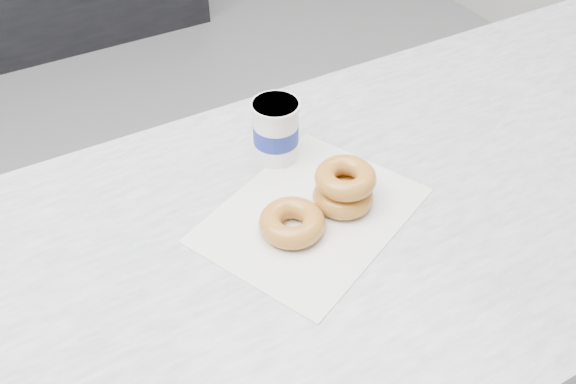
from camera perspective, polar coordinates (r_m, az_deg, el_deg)
name	(u,v)px	position (r m, az deg, el deg)	size (l,w,h in m)	color
ground	(79,369)	(2.01, -18.06, -14.71)	(5.00, 5.00, 0.00)	gray
wax_paper	(311,215)	(1.03, 2.07, -2.03)	(0.34, 0.26, 0.00)	silver
donut_single	(292,223)	(0.99, 0.35, -2.73)	(0.10, 0.10, 0.04)	gold
donut_stack	(344,187)	(1.02, 5.02, 0.44)	(0.14, 0.14, 0.07)	gold
coffee_cup	(276,130)	(1.10, -1.09, 5.53)	(0.09, 0.09, 0.11)	white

